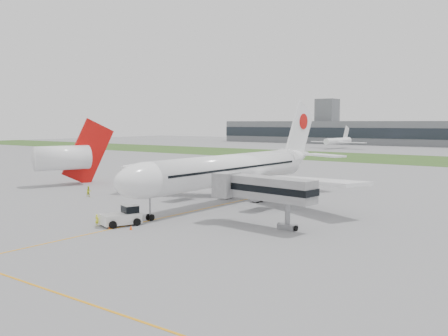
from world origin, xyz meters
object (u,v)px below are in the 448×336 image
Objects in this scene: pushback_tug at (123,216)px; ground_crew_near at (97,220)px; jet_bridge at (261,188)px; neighbor_aircraft at (66,157)px; airliner at (235,168)px.

pushback_tug is 3.61× the size of ground_crew_near.
neighbor_aircraft is (-55.97, 10.85, 1.06)m from jet_bridge.
jet_bridge is (14.76, 10.20, 3.75)m from pushback_tug.
jet_bridge is at bearing 8.40° from neighbor_aircraft.
ground_crew_near is at bearing -111.85° from pushback_tug.
ground_crew_near is 0.08× the size of neighbor_aircraft.
pushback_tug is at bearing -7.68° from neighbor_aircraft.
airliner is 24.45m from pushback_tug.
airliner is 35.14× the size of ground_crew_near.
ground_crew_near is at bearing -11.75° from neighbor_aircraft.
ground_crew_near is 45.82m from neighbor_aircraft.
airliner is 27.12m from ground_crew_near.
airliner reaches higher than jet_bridge.
ground_crew_near is at bearing -136.91° from jet_bridge.
airliner reaches higher than pushback_tug.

